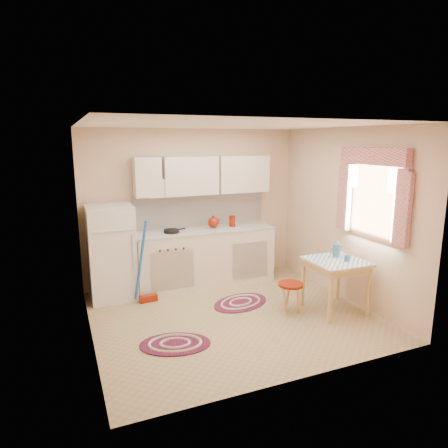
{
  "coord_description": "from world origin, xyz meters",
  "views": [
    {
      "loc": [
        -2.04,
        -4.58,
        2.31
      ],
      "look_at": [
        -0.02,
        0.25,
        1.21
      ],
      "focal_mm": 32.0,
      "sensor_mm": 36.0,
      "label": 1
    }
  ],
  "objects_px": {
    "table": "(335,286)",
    "stool": "(290,298)",
    "fridge": "(111,253)",
    "base_cabinets": "(205,258)"
  },
  "relations": [
    {
      "from": "table",
      "to": "stool",
      "type": "bearing_deg",
      "value": 163.17
    },
    {
      "from": "fridge",
      "to": "stool",
      "type": "relative_size",
      "value": 3.33
    },
    {
      "from": "base_cabinets",
      "to": "table",
      "type": "distance_m",
      "value": 2.13
    },
    {
      "from": "fridge",
      "to": "table",
      "type": "bearing_deg",
      "value": -30.96
    },
    {
      "from": "fridge",
      "to": "base_cabinets",
      "type": "relative_size",
      "value": 0.62
    },
    {
      "from": "fridge",
      "to": "base_cabinets",
      "type": "xyz_separation_m",
      "value": [
        1.47,
        0.05,
        -0.26
      ]
    },
    {
      "from": "base_cabinets",
      "to": "table",
      "type": "xyz_separation_m",
      "value": [
        1.28,
        -1.7,
        -0.08
      ]
    },
    {
      "from": "stool",
      "to": "table",
      "type": "bearing_deg",
      "value": -16.83
    },
    {
      "from": "fridge",
      "to": "base_cabinets",
      "type": "height_order",
      "value": "fridge"
    },
    {
      "from": "table",
      "to": "stool",
      "type": "distance_m",
      "value": 0.64
    }
  ]
}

